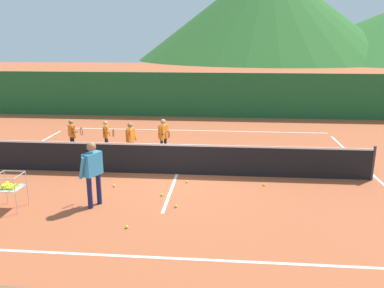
{
  "coord_description": "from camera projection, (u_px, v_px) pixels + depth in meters",
  "views": [
    {
      "loc": [
        1.47,
        -11.39,
        4.07
      ],
      "look_at": [
        0.51,
        -0.41,
        1.1
      ],
      "focal_mm": 36.31,
      "sensor_mm": 36.0,
      "label": 1
    }
  ],
  "objects": [
    {
      "name": "tennis_net",
      "position": [
        177.0,
        159.0,
        12.01
      ],
      "size": [
        11.84,
        0.08,
        1.05
      ],
      "color": "#333338",
      "rests_on": "ground"
    },
    {
      "name": "instructor",
      "position": [
        93.0,
        168.0,
        9.59
      ],
      "size": [
        0.52,
        0.83,
        1.66
      ],
      "color": "#191E4C",
      "rests_on": "ground"
    },
    {
      "name": "ball_cart",
      "position": [
        9.0,
        186.0,
        9.52
      ],
      "size": [
        0.58,
        0.58,
        0.9
      ],
      "color": "#B7B7BC",
      "rests_on": "ground"
    },
    {
      "name": "tennis_ball_3",
      "position": [
        264.0,
        185.0,
        11.16
      ],
      "size": [
        0.07,
        0.07,
        0.07
      ],
      "primitive_type": "sphere",
      "color": "yellow",
      "rests_on": "ground"
    },
    {
      "name": "tennis_ball_4",
      "position": [
        114.0,
        186.0,
        11.09
      ],
      "size": [
        0.07,
        0.07,
        0.07
      ],
      "primitive_type": "sphere",
      "color": "yellow",
      "rests_on": "ground"
    },
    {
      "name": "ground_plane",
      "position": [
        177.0,
        174.0,
        12.14
      ],
      "size": [
        120.0,
        120.0,
        0.0
      ],
      "primitive_type": "plane",
      "color": "#B25633"
    },
    {
      "name": "tennis_ball_0",
      "position": [
        162.0,
        195.0,
        10.44
      ],
      "size": [
        0.07,
        0.07,
        0.07
      ],
      "primitive_type": "sphere",
      "color": "yellow",
      "rests_on": "ground"
    },
    {
      "name": "student_2",
      "position": [
        131.0,
        137.0,
        13.54
      ],
      "size": [
        0.31,
        0.52,
        1.29
      ],
      "color": "silver",
      "rests_on": "ground"
    },
    {
      "name": "tennis_ball_1",
      "position": [
        187.0,
        182.0,
        11.4
      ],
      "size": [
        0.07,
        0.07,
        0.07
      ],
      "primitive_type": "sphere",
      "color": "yellow",
      "rests_on": "ground"
    },
    {
      "name": "tennis_ball_5",
      "position": [
        176.0,
        206.0,
        9.73
      ],
      "size": [
        0.07,
        0.07,
        0.07
      ],
      "primitive_type": "sphere",
      "color": "yellow",
      "rests_on": "ground"
    },
    {
      "name": "line_sideline_east",
      "position": [
        379.0,
        180.0,
        11.63
      ],
      "size": [
        0.08,
        10.89,
        0.01
      ],
      "primitive_type": "cube",
      "color": "white",
      "rests_on": "ground"
    },
    {
      "name": "line_baseline_far",
      "position": [
        193.0,
        130.0,
        17.98
      ],
      "size": [
        12.19,
        0.08,
        0.01
      ],
      "primitive_type": "cube",
      "color": "white",
      "rests_on": "ground"
    },
    {
      "name": "windscreen_fence",
      "position": [
        198.0,
        95.0,
        20.84
      ],
      "size": [
        26.82,
        0.08,
        2.39
      ],
      "primitive_type": "cube",
      "color": "#1E5B2D",
      "rests_on": "ground"
    },
    {
      "name": "line_service_center",
      "position": [
        177.0,
        174.0,
        12.14
      ],
      "size": [
        0.08,
        5.71,
        0.01
      ],
      "primitive_type": "cube",
      "color": "white",
      "rests_on": "ground"
    },
    {
      "name": "student_3",
      "position": [
        164.0,
        134.0,
        13.77
      ],
      "size": [
        0.42,
        0.73,
        1.37
      ],
      "color": "black",
      "rests_on": "ground"
    },
    {
      "name": "hill_0",
      "position": [
        267.0,
        11.0,
        79.79
      ],
      "size": [
        52.81,
        52.81,
        19.73
      ],
      "primitive_type": "cone",
      "color": "#2D6628",
      "rests_on": "ground"
    },
    {
      "name": "student_1",
      "position": [
        106.0,
        134.0,
        14.32
      ],
      "size": [
        0.46,
        0.55,
        1.19
      ],
      "color": "black",
      "rests_on": "ground"
    },
    {
      "name": "tennis_ball_2",
      "position": [
        127.0,
        227.0,
        8.65
      ],
      "size": [
        0.07,
        0.07,
        0.07
      ],
      "primitive_type": "sphere",
      "color": "yellow",
      "rests_on": "ground"
    },
    {
      "name": "student_0",
      "position": [
        72.0,
        133.0,
        14.33
      ],
      "size": [
        0.64,
        0.48,
        1.23
      ],
      "color": "black",
      "rests_on": "ground"
    },
    {
      "name": "line_baseline_near",
      "position": [
        146.0,
        257.0,
        7.51
      ],
      "size": [
        12.19,
        0.08,
        0.01
      ],
      "primitive_type": "cube",
      "color": "white",
      "rests_on": "ground"
    }
  ]
}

